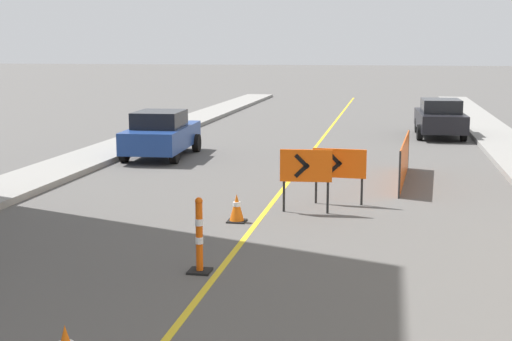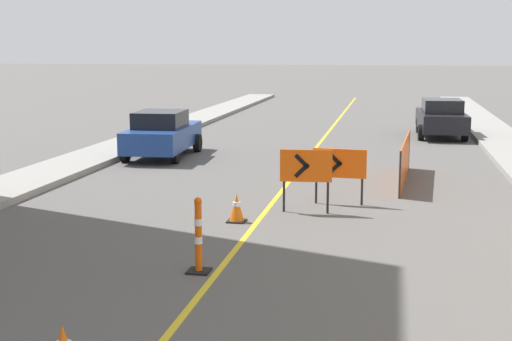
{
  "view_description": "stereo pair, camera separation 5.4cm",
  "coord_description": "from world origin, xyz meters",
  "px_view_note": "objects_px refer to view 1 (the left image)",
  "views": [
    {
      "loc": [
        2.77,
        5.14,
        3.75
      ],
      "look_at": [
        -0.17,
        20.58,
        1.0
      ],
      "focal_mm": 50.0,
      "sensor_mm": 36.0,
      "label": 1
    },
    {
      "loc": [
        2.83,
        5.15,
        3.75
      ],
      "look_at": [
        -0.17,
        20.58,
        1.0
      ],
      "focal_mm": 50.0,
      "sensor_mm": 36.0,
      "label": 2
    }
  ],
  "objects_px": {
    "traffic_cone_third": "(237,208)",
    "delineator_post_rear": "(199,240)",
    "arrow_barricade_primary": "(306,168)",
    "parked_car_curb_near": "(161,134)",
    "arrow_barricade_secondary": "(339,165)",
    "parked_car_curb_mid": "(440,118)"
  },
  "relations": [
    {
      "from": "delineator_post_rear",
      "to": "arrow_barricade_primary",
      "type": "xyz_separation_m",
      "value": [
        1.22,
        4.67,
        0.46
      ]
    },
    {
      "from": "arrow_barricade_secondary",
      "to": "parked_car_curb_mid",
      "type": "height_order",
      "value": "parked_car_curb_mid"
    },
    {
      "from": "traffic_cone_third",
      "to": "arrow_barricade_primary",
      "type": "relative_size",
      "value": 0.42
    },
    {
      "from": "parked_car_curb_mid",
      "to": "parked_car_curb_near",
      "type": "bearing_deg",
      "value": -145.01
    },
    {
      "from": "delineator_post_rear",
      "to": "parked_car_curb_near",
      "type": "xyz_separation_m",
      "value": [
        -4.62,
        12.0,
        0.24
      ]
    },
    {
      "from": "parked_car_curb_near",
      "to": "delineator_post_rear",
      "type": "bearing_deg",
      "value": -72.23
    },
    {
      "from": "arrow_barricade_secondary",
      "to": "parked_car_curb_mid",
      "type": "xyz_separation_m",
      "value": [
        3.19,
        13.76,
        -0.15
      ]
    },
    {
      "from": "parked_car_curb_near",
      "to": "parked_car_curb_mid",
      "type": "xyz_separation_m",
      "value": [
        9.7,
        7.45,
        0.0
      ]
    },
    {
      "from": "traffic_cone_third",
      "to": "delineator_post_rear",
      "type": "distance_m",
      "value": 3.55
    },
    {
      "from": "arrow_barricade_secondary",
      "to": "arrow_barricade_primary",
      "type": "bearing_deg",
      "value": -119.16
    },
    {
      "from": "traffic_cone_third",
      "to": "arrow_barricade_secondary",
      "type": "xyz_separation_m",
      "value": [
        2.03,
        2.16,
        0.65
      ]
    },
    {
      "from": "traffic_cone_third",
      "to": "arrow_barricade_secondary",
      "type": "relative_size",
      "value": 0.45
    },
    {
      "from": "traffic_cone_third",
      "to": "parked_car_curb_near",
      "type": "distance_m",
      "value": 9.59
    },
    {
      "from": "arrow_barricade_primary",
      "to": "traffic_cone_third",
      "type": "bearing_deg",
      "value": -144.59
    },
    {
      "from": "traffic_cone_third",
      "to": "delineator_post_rear",
      "type": "height_order",
      "value": "delineator_post_rear"
    },
    {
      "from": "arrow_barricade_primary",
      "to": "parked_car_curb_near",
      "type": "height_order",
      "value": "parked_car_curb_near"
    },
    {
      "from": "arrow_barricade_primary",
      "to": "arrow_barricade_secondary",
      "type": "height_order",
      "value": "arrow_barricade_primary"
    },
    {
      "from": "traffic_cone_third",
      "to": "delineator_post_rear",
      "type": "bearing_deg",
      "value": -87.81
    },
    {
      "from": "arrow_barricade_primary",
      "to": "arrow_barricade_secondary",
      "type": "xyz_separation_m",
      "value": [
        0.67,
        1.02,
        -0.08
      ]
    },
    {
      "from": "arrow_barricade_primary",
      "to": "parked_car_curb_near",
      "type": "bearing_deg",
      "value": 123.97
    },
    {
      "from": "delineator_post_rear",
      "to": "arrow_barricade_primary",
      "type": "relative_size",
      "value": 0.89
    },
    {
      "from": "arrow_barricade_primary",
      "to": "arrow_barricade_secondary",
      "type": "bearing_deg",
      "value": 52.04
    }
  ]
}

